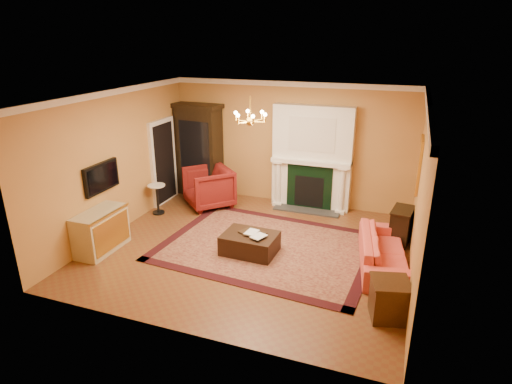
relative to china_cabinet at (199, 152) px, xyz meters
The scene contains 26 objects.
floor 3.62m from the china_cabinet, 46.56° to the right, with size 6.00×5.50×0.02m, color brown.
ceiling 3.90m from the china_cabinet, 46.56° to the right, with size 6.00×5.50×0.02m, color silver.
wall_back 2.40m from the china_cabinet, ahead, with size 6.00×0.02×3.00m, color #BE8744.
wall_front 5.77m from the china_cabinet, 65.82° to the right, with size 6.00×0.02×3.00m, color #BE8744.
wall_left 2.60m from the china_cabinet, 104.68° to the right, with size 0.02×5.50×3.00m, color #BE8744.
wall_right 5.93m from the china_cabinet, 24.89° to the right, with size 0.02×5.50×3.00m, color #BE8744.
fireplace 2.96m from the china_cabinet, ahead, with size 1.90×0.70×2.50m.
crown_molding 3.34m from the china_cabinet, 33.04° to the right, with size 6.00×5.50×0.12m.
doorway 1.00m from the china_cabinet, 127.07° to the right, with size 0.08×1.05×2.10m.
tv_panel 3.15m from the china_cabinet, 100.78° to the right, with size 0.09×0.95×0.58m.
gilt_mirror 5.46m from the china_cabinet, 11.57° to the right, with size 0.06×0.76×1.05m.
chandelier 3.73m from the china_cabinet, 46.56° to the right, with size 0.63×0.55×0.53m.
oriental_rug 3.71m from the china_cabinet, 41.33° to the right, with size 4.11×3.08×0.02m, color #420E10.
china_cabinet is the anchor object (origin of this frame).
wingback_armchair 1.12m from the china_cabinet, 50.95° to the right, with size 1.04×0.97×1.07m, color maroon.
pedestal_table 1.77m from the china_cabinet, 102.26° to the right, with size 0.40×0.40×0.72m.
commode 3.65m from the china_cabinet, 95.98° to the right, with size 0.52×1.11×0.83m, color beige.
coral_sofa 5.45m from the china_cabinet, 25.30° to the right, with size 2.06×0.60×0.80m, color #E54C48.
end_table 6.44m from the china_cabinet, 37.34° to the right, with size 0.51×0.51×0.59m, color #3B2210.
console_table 5.34m from the china_cabinet, 13.15° to the right, with size 0.36×0.63×0.71m, color black.
leather_ottoman 3.72m from the china_cabinet, 48.03° to the right, with size 1.03×0.75×0.38m, color black.
ottoman_tray 3.66m from the china_cabinet, 47.06° to the right, with size 0.46×0.36×0.03m, color black.
book_a 3.58m from the china_cabinet, 48.73° to the right, with size 0.22×0.03×0.29m, color gray.
book_b 3.78m from the china_cabinet, 47.40° to the right, with size 0.22×0.02×0.30m, color gray.
topiary_left 2.34m from the china_cabinet, ahead, with size 0.15×0.15×0.39m.
topiary_right 3.48m from the china_cabinet, ahead, with size 0.17×0.17×0.45m.
Camera 1 is at (2.70, -7.15, 4.01)m, focal length 30.00 mm.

